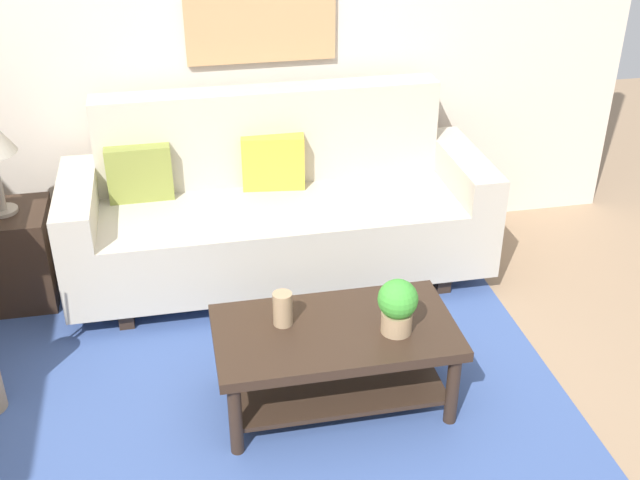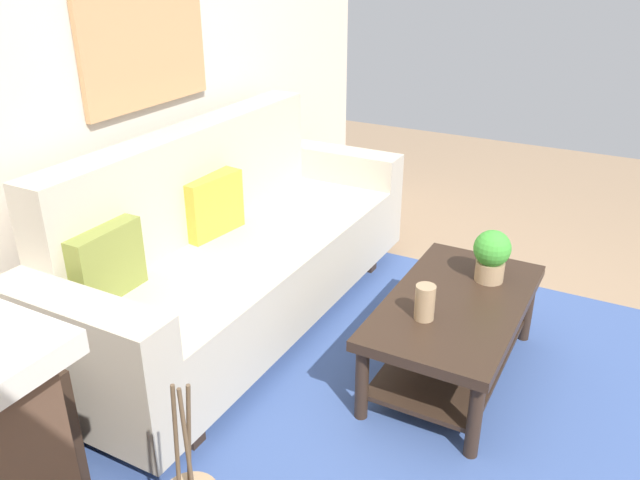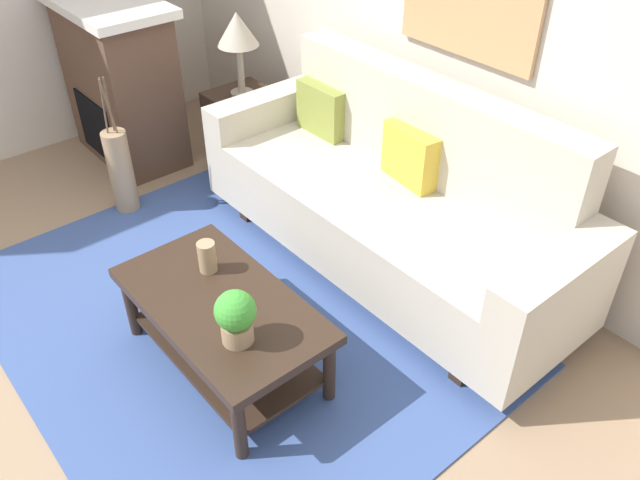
% 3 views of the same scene
% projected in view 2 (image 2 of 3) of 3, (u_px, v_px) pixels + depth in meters
% --- Properties ---
extents(ground_plane, '(9.08, 9.08, 0.00)m').
position_uv_depth(ground_plane, '(495.00, 430.00, 2.80)').
color(ground_plane, '#9E7F60').
extents(wall_back, '(5.08, 0.10, 2.70)m').
position_uv_depth(wall_back, '(109.00, 76.00, 3.11)').
color(wall_back, beige).
rests_on(wall_back, ground_plane).
extents(area_rug, '(2.79, 2.17, 0.01)m').
position_uv_depth(area_rug, '(389.00, 394.00, 3.01)').
color(area_rug, '#3D5693').
rests_on(area_rug, ground_plane).
extents(couch, '(2.40, 0.84, 1.08)m').
position_uv_depth(couch, '(234.00, 252.00, 3.43)').
color(couch, beige).
rests_on(couch, ground_plane).
extents(throw_pillow_olive, '(0.36, 0.13, 0.32)m').
position_uv_depth(throw_pillow_olive, '(105.00, 262.00, 2.77)').
color(throw_pillow_olive, olive).
rests_on(throw_pillow_olive, couch).
extents(throw_pillow_mustard, '(0.37, 0.16, 0.32)m').
position_uv_depth(throw_pillow_mustard, '(212.00, 205.00, 3.38)').
color(throw_pillow_mustard, gold).
rests_on(throw_pillow_mustard, couch).
extents(coffee_table, '(1.10, 0.60, 0.43)m').
position_uv_depth(coffee_table, '(454.00, 321.00, 3.02)').
color(coffee_table, '#332319').
rests_on(coffee_table, ground_plane).
extents(tabletop_vase, '(0.09, 0.09, 0.16)m').
position_uv_depth(tabletop_vase, '(425.00, 302.00, 2.80)').
color(tabletop_vase, tan).
rests_on(tabletop_vase, coffee_table).
extents(potted_plant_tabletop, '(0.18, 0.18, 0.26)m').
position_uv_depth(potted_plant_tabletop, '(492.00, 254.00, 3.09)').
color(potted_plant_tabletop, tan).
rests_on(potted_plant_tabletop, coffee_table).
extents(floor_vase_branch_a, '(0.02, 0.05, 0.36)m').
position_uv_depth(floor_vase_branch_a, '(189.00, 437.00, 1.69)').
color(floor_vase_branch_a, brown).
rests_on(floor_vase_branch_a, floor_vase).
extents(floor_vase_branch_b, '(0.03, 0.02, 0.36)m').
position_uv_depth(floor_vase_branch_b, '(176.00, 442.00, 1.67)').
color(floor_vase_branch_b, brown).
rests_on(floor_vase_branch_b, floor_vase).
extents(floor_vase_branch_c, '(0.02, 0.03, 0.36)m').
position_uv_depth(floor_vase_branch_c, '(187.00, 446.00, 1.66)').
color(floor_vase_branch_c, brown).
rests_on(floor_vase_branch_c, floor_vase).
extents(framed_painting, '(0.87, 0.03, 0.81)m').
position_uv_depth(framed_painting, '(143.00, 24.00, 3.15)').
color(framed_painting, tan).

